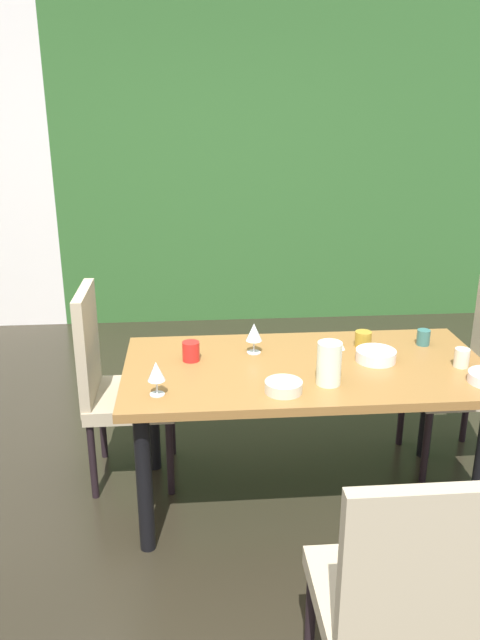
# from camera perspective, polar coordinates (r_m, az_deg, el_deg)

# --- Properties ---
(ground_plane) EXTENTS (5.89, 5.65, 0.02)m
(ground_plane) POSITION_cam_1_polar(r_m,az_deg,el_deg) (3.24, -3.06, -16.46)
(ground_plane) COLOR black
(garden_window_panel) EXTENTS (4.11, 0.10, 2.73)m
(garden_window_panel) POSITION_cam_1_polar(r_m,az_deg,el_deg) (5.50, 5.32, 13.95)
(garden_window_panel) COLOR #30602A
(garden_window_panel) RESTS_ON ground_plane
(dining_table) EXTENTS (1.70, 0.85, 0.72)m
(dining_table) POSITION_cam_1_polar(r_m,az_deg,el_deg) (2.97, 6.02, -5.66)
(dining_table) COLOR olive
(dining_table) RESTS_ON ground_plane
(chair_left_far) EXTENTS (0.45, 0.44, 1.03)m
(chair_left_far) POSITION_cam_1_polar(r_m,az_deg,el_deg) (3.22, -11.52, -5.37)
(chair_left_far) COLOR tan
(chair_left_far) RESTS_ON ground_plane
(chair_right_far) EXTENTS (0.44, 0.44, 1.01)m
(chair_right_far) POSITION_cam_1_polar(r_m,az_deg,el_deg) (3.52, 20.27, -4.22)
(chair_right_far) COLOR tan
(chair_right_far) RESTS_ON ground_plane
(chair_head_near) EXTENTS (0.44, 0.44, 0.98)m
(chair_head_near) POSITION_cam_1_polar(r_m,az_deg,el_deg) (2.02, 14.21, -23.27)
(chair_head_near) COLOR tan
(chair_head_near) RESTS_ON ground_plane
(wine_glass_east) EXTENTS (0.08, 0.08, 0.15)m
(wine_glass_east) POSITION_cam_1_polar(r_m,az_deg,el_deg) (3.02, 1.29, -1.17)
(wine_glass_east) COLOR silver
(wine_glass_east) RESTS_ON dining_table
(wine_glass_west) EXTENTS (0.07, 0.07, 0.15)m
(wine_glass_west) POSITION_cam_1_polar(r_m,az_deg,el_deg) (2.62, -7.67, -4.73)
(wine_glass_west) COLOR silver
(wine_glass_west) RESTS_ON dining_table
(serving_bowl_left) EXTENTS (0.16, 0.16, 0.05)m
(serving_bowl_left) POSITION_cam_1_polar(r_m,az_deg,el_deg) (2.66, 4.01, -6.10)
(serving_bowl_left) COLOR beige
(serving_bowl_left) RESTS_ON dining_table
(serving_bowl_right) EXTENTS (0.19, 0.19, 0.05)m
(serving_bowl_right) POSITION_cam_1_polar(r_m,az_deg,el_deg) (3.02, 12.31, -3.19)
(serving_bowl_right) COLOR white
(serving_bowl_right) RESTS_ON dining_table
(cup_front) EXTENTS (0.08, 0.08, 0.08)m
(cup_front) POSITION_cam_1_polar(r_m,az_deg,el_deg) (3.18, 11.19, -1.71)
(cup_front) COLOR #A78629
(cup_front) RESTS_ON dining_table
(cup_rear) EXTENTS (0.07, 0.07, 0.09)m
(cup_rear) POSITION_cam_1_polar(r_m,az_deg,el_deg) (3.06, 19.61, -3.27)
(cup_rear) COLOR beige
(cup_rear) RESTS_ON dining_table
(cup_near_shelf) EXTENTS (0.07, 0.07, 0.08)m
(cup_near_shelf) POSITION_cam_1_polar(r_m,az_deg,el_deg) (3.27, 16.42, -1.53)
(cup_near_shelf) COLOR #346965
(cup_near_shelf) RESTS_ON dining_table
(cup_center) EXTENTS (0.08, 0.08, 0.09)m
(cup_center) POSITION_cam_1_polar(r_m,az_deg,el_deg) (2.96, -4.51, -2.87)
(cup_center) COLOR red
(cup_center) RESTS_ON dining_table
(pitcher_near_window) EXTENTS (0.12, 0.11, 0.19)m
(pitcher_near_window) POSITION_cam_1_polar(r_m,az_deg,el_deg) (2.72, 8.17, -3.91)
(pitcher_near_window) COLOR silver
(pitcher_near_window) RESTS_ON dining_table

